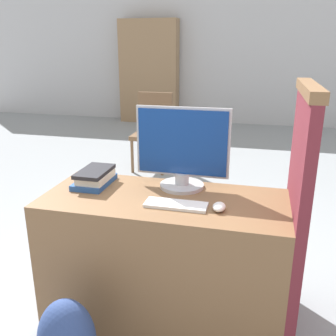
{
  "coord_description": "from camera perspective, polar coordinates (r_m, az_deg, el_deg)",
  "views": [
    {
      "loc": [
        0.47,
        -1.49,
        1.51
      ],
      "look_at": [
        0.03,
        0.26,
        0.92
      ],
      "focal_mm": 40.0,
      "sensor_mm": 36.0,
      "label": 1
    }
  ],
  "objects": [
    {
      "name": "wall_back",
      "position": [
        7.63,
        11.03,
        17.09
      ],
      "size": [
        12.0,
        0.06,
        2.8
      ],
      "color": "silver",
      "rests_on": "ground_plane"
    },
    {
      "name": "desk",
      "position": [
        2.16,
        -0.61,
        -13.6
      ],
      "size": [
        1.3,
        0.58,
        0.74
      ],
      "color": "brown",
      "rests_on": "ground_plane"
    },
    {
      "name": "carrel_divider",
      "position": [
        2.01,
        18.77,
        -7.17
      ],
      "size": [
        0.07,
        0.66,
        1.35
      ],
      "color": "maroon",
      "rests_on": "ground_plane"
    },
    {
      "name": "monitor",
      "position": [
        2.07,
        2.2,
        2.74
      ],
      "size": [
        0.52,
        0.25,
        0.46
      ],
      "color": "#B7B7BC",
      "rests_on": "desk"
    },
    {
      "name": "keyboard",
      "position": [
        1.89,
        1.21,
        -5.62
      ],
      "size": [
        0.32,
        0.11,
        0.02
      ],
      "color": "white",
      "rests_on": "desk"
    },
    {
      "name": "mouse",
      "position": [
        1.85,
        7.79,
        -5.89
      ],
      "size": [
        0.06,
        0.09,
        0.04
      ],
      "color": "white",
      "rests_on": "desk"
    },
    {
      "name": "book_stack",
      "position": [
        2.19,
        -11.08,
        -1.44
      ],
      "size": [
        0.18,
        0.28,
        0.09
      ],
      "color": "#285199",
      "rests_on": "desk"
    },
    {
      "name": "far_chair",
      "position": [
        4.74,
        -2.31,
        6.21
      ],
      "size": [
        0.44,
        0.44,
        0.95
      ],
      "rotation": [
        0.0,
        0.0,
        0.82
      ],
      "color": "brown",
      "rests_on": "ground_plane"
    },
    {
      "name": "bookshelf_far",
      "position": [
        7.73,
        -2.89,
        14.4
      ],
      "size": [
        1.17,
        0.32,
        1.99
      ],
      "color": "#9E7A56",
      "rests_on": "ground_plane"
    }
  ]
}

